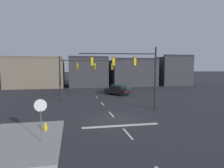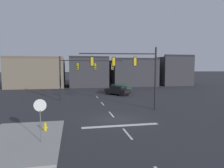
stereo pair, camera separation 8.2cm
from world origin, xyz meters
TOP-DOWN VIEW (x-y plane):
  - ground_plane at (0.00, 0.00)m, footprint 400.00×400.00m
  - sidewalk_near_corner at (-7.12, -4.00)m, footprint 5.00×8.00m
  - stop_bar_paint at (0.00, -2.00)m, footprint 6.40×0.50m
  - lane_centreline at (0.00, 2.00)m, footprint 0.16×26.40m
  - signal_mast_near_side at (2.54, 3.57)m, footprint 8.48×1.18m
  - signal_mast_far_side at (-2.53, 11.22)m, footprint 9.01×1.13m
  - stop_sign at (-5.79, -4.82)m, footprint 0.76×0.64m
  - car_lot_nearside at (3.77, 15.60)m, footprint 4.15×4.56m
  - car_lot_middle at (4.72, 18.38)m, footprint 4.75×3.40m
  - fire_hydrant at (-5.84, -2.56)m, footprint 0.40×0.30m
  - building_row at (4.83, 33.68)m, footprint 45.55×12.80m

SIDE VIEW (x-z plane):
  - ground_plane at x=0.00m, z-range 0.00..0.00m
  - lane_centreline at x=0.00m, z-range 0.00..0.01m
  - stop_bar_paint at x=0.00m, z-range 0.00..0.01m
  - sidewalk_near_corner at x=-7.12m, z-range 0.00..0.15m
  - fire_hydrant at x=-5.84m, z-range -0.05..0.70m
  - car_lot_nearside at x=3.77m, z-range 0.05..1.66m
  - car_lot_middle at x=4.72m, z-range 0.05..1.66m
  - stop_sign at x=-5.79m, z-range 0.73..3.56m
  - building_row at x=4.83m, z-range -0.53..7.47m
  - signal_mast_far_side at x=-2.53m, z-range 1.23..7.62m
  - signal_mast_near_side at x=2.54m, z-range 1.28..8.33m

